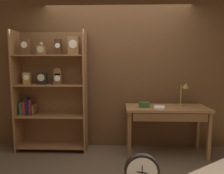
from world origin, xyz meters
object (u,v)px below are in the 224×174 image
object	(u,v)px
toolbox_small	(144,105)
desk_lamp	(184,91)
bookshelf	(50,90)
open_repair_manual	(159,107)
workbench	(167,113)
round_clock_large	(142,172)

from	to	relation	value
toolbox_small	desk_lamp	bearing A→B (deg)	9.72
desk_lamp	toolbox_small	distance (m)	0.71
bookshelf	open_repair_manual	size ratio (longest dim) A/B	9.29
bookshelf	open_repair_manual	bearing A→B (deg)	-7.42
workbench	round_clock_large	xyz separation A→B (m)	(-0.51, -1.01, -0.46)
workbench	desk_lamp	xyz separation A→B (m)	(0.30, 0.10, 0.35)
desk_lamp	open_repair_manual	size ratio (longest dim) A/B	1.84
bookshelf	workbench	bearing A→B (deg)	-4.76
desk_lamp	workbench	bearing A→B (deg)	-161.35
round_clock_large	toolbox_small	bearing A→B (deg)	81.95
workbench	toolbox_small	xyz separation A→B (m)	(-0.37, -0.01, 0.14)
workbench	desk_lamp	distance (m)	0.47
bookshelf	desk_lamp	world-z (taller)	bookshelf
bookshelf	toolbox_small	distance (m)	1.61
bookshelf	desk_lamp	distance (m)	2.26
open_repair_manual	workbench	bearing A→B (deg)	42.47
workbench	desk_lamp	size ratio (longest dim) A/B	3.27
bookshelf	workbench	size ratio (longest dim) A/B	1.54
round_clock_large	desk_lamp	bearing A→B (deg)	53.84
desk_lamp	round_clock_large	distance (m)	1.60
bookshelf	desk_lamp	xyz separation A→B (m)	(2.26, -0.06, -0.00)
open_repair_manual	round_clock_large	bearing A→B (deg)	-97.70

